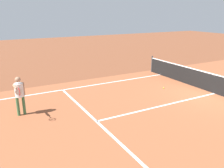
# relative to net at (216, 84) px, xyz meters

# --- Properties ---
(ground_plane) EXTENTS (60.00, 60.00, 0.00)m
(ground_plane) POSITION_rel_net_xyz_m (0.00, 0.00, -0.49)
(ground_plane) COLOR brown
(court_surface_inbounds) EXTENTS (10.62, 24.40, 0.00)m
(court_surface_inbounds) POSITION_rel_net_xyz_m (0.00, 0.00, -0.49)
(court_surface_inbounds) COLOR #9E5433
(court_surface_inbounds) RESTS_ON ground_plane
(line_sideline_left) EXTENTS (0.10, 11.89, 0.01)m
(line_sideline_left) POSITION_rel_net_xyz_m (-4.11, -5.95, -0.49)
(line_sideline_left) COLOR white
(line_sideline_left) RESTS_ON ground_plane
(line_service_near) EXTENTS (8.22, 0.10, 0.01)m
(line_service_near) POSITION_rel_net_xyz_m (0.00, -6.40, -0.49)
(line_service_near) COLOR white
(line_service_near) RESTS_ON ground_plane
(line_center_service) EXTENTS (0.10, 6.40, 0.01)m
(line_center_service) POSITION_rel_net_xyz_m (0.00, -3.20, -0.49)
(line_center_service) COLOR white
(line_center_service) RESTS_ON ground_plane
(net) EXTENTS (10.05, 0.09, 1.07)m
(net) POSITION_rel_net_xyz_m (0.00, 0.00, 0.00)
(net) COLOR #33383D
(net) RESTS_ON ground_plane
(player_near) EXTENTS (1.17, 0.43, 1.53)m
(player_near) POSITION_rel_net_xyz_m (-1.90, -8.71, 0.45)
(player_near) COLOR #3F7247
(player_near) RESTS_ON ground_plane
(tennis_ball_near_net) EXTENTS (0.07, 0.07, 0.07)m
(tennis_ball_near_net) POSITION_rel_net_xyz_m (-1.79, -1.69, -0.46)
(tennis_ball_near_net) COLOR #CCE033
(tennis_ball_near_net) RESTS_ON ground_plane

